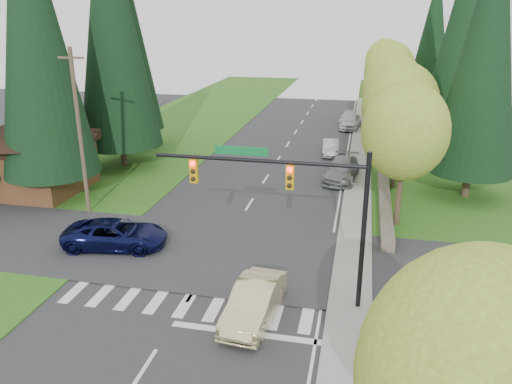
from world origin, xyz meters
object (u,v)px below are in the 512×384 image
(parked_car_b, at_px, (342,170))
(parked_car_e, at_px, (348,118))
(parked_car_d, at_px, (351,121))
(suv_navy, at_px, (116,234))
(sedan_champagne, at_px, (254,302))
(parked_car_a, at_px, (341,171))
(parked_car_c, at_px, (331,148))

(parked_car_b, height_order, parked_car_e, parked_car_b)
(parked_car_d, bearing_deg, suv_navy, -102.54)
(sedan_champagne, xyz_separation_m, parked_car_a, (2.49, 19.01, -0.04))
(parked_car_c, height_order, parked_car_e, parked_car_c)
(parked_car_a, height_order, parked_car_d, parked_car_d)
(parked_car_b, bearing_deg, suv_navy, -122.20)
(parked_car_e, bearing_deg, parked_car_b, -84.71)
(sedan_champagne, relative_size, parked_car_e, 1.10)
(suv_navy, relative_size, parked_car_b, 0.99)
(parked_car_b, xyz_separation_m, parked_car_e, (-0.37, 21.37, -0.18))
(sedan_champagne, relative_size, parked_car_c, 1.18)
(parked_car_c, xyz_separation_m, parked_car_e, (0.97, 14.37, -0.03))
(parked_car_a, relative_size, parked_car_e, 1.01)
(sedan_champagne, bearing_deg, parked_car_d, 91.06)
(parked_car_e, bearing_deg, parked_car_c, -89.55)
(parked_car_c, bearing_deg, parked_car_b, -82.63)
(parked_car_b, relative_size, parked_car_d, 1.14)
(suv_navy, bearing_deg, parked_car_a, -46.99)
(parked_car_b, bearing_deg, sedan_champagne, -91.81)
(parked_car_a, bearing_deg, sedan_champagne, -92.25)
(parked_car_e, bearing_deg, parked_car_a, -84.76)
(parked_car_c, distance_m, parked_car_e, 14.40)
(parked_car_a, bearing_deg, parked_car_e, 96.15)
(parked_car_c, bearing_deg, parked_car_a, -82.91)
(parked_car_b, relative_size, parked_car_c, 1.39)
(parked_car_a, xyz_separation_m, parked_car_c, (-1.32, 7.10, -0.08))
(suv_navy, xyz_separation_m, parked_car_e, (10.70, 35.60, -0.14))
(parked_car_a, xyz_separation_m, parked_car_b, (0.02, 0.10, 0.07))
(parked_car_a, height_order, parked_car_e, parked_car_a)
(parked_car_c, bearing_deg, parked_car_e, 82.69)
(parked_car_d, bearing_deg, parked_car_a, -83.82)
(parked_car_d, bearing_deg, parked_car_b, -83.77)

